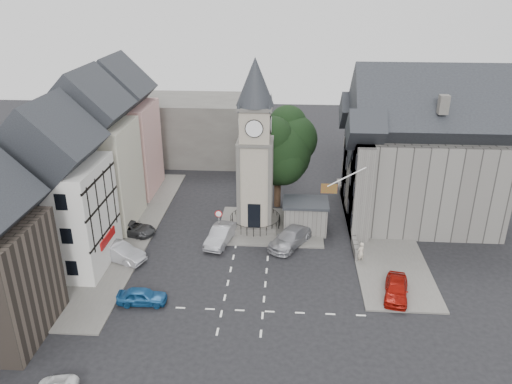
# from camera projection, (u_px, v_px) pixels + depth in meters

# --- Properties ---
(ground) EXTENTS (120.00, 120.00, 0.00)m
(ground) POSITION_uv_depth(u_px,v_px,m) (249.00, 270.00, 41.54)
(ground) COLOR black
(ground) RESTS_ON ground
(pavement_west) EXTENTS (6.00, 30.00, 0.14)m
(pavement_west) POSITION_uv_depth(u_px,v_px,m) (124.00, 231.00, 47.80)
(pavement_west) COLOR #595651
(pavement_west) RESTS_ON ground
(pavement_east) EXTENTS (6.00, 26.00, 0.14)m
(pavement_east) POSITION_uv_depth(u_px,v_px,m) (379.00, 230.00, 48.10)
(pavement_east) COLOR #595651
(pavement_east) RESTS_ON ground
(central_island) EXTENTS (10.00, 8.00, 0.16)m
(central_island) POSITION_uv_depth(u_px,v_px,m) (271.00, 226.00, 48.75)
(central_island) COLOR #595651
(central_island) RESTS_ON ground
(road_markings) EXTENTS (20.00, 8.00, 0.01)m
(road_markings) POSITION_uv_depth(u_px,v_px,m) (242.00, 310.00, 36.50)
(road_markings) COLOR silver
(road_markings) RESTS_ON ground
(clock_tower) EXTENTS (4.86, 4.86, 16.25)m
(clock_tower) POSITION_uv_depth(u_px,v_px,m) (255.00, 148.00, 45.67)
(clock_tower) COLOR #4C4944
(clock_tower) RESTS_ON ground
(stone_shelter) EXTENTS (4.30, 3.30, 3.08)m
(stone_shelter) POSITION_uv_depth(u_px,v_px,m) (305.00, 216.00, 47.51)
(stone_shelter) COLOR #605D58
(stone_shelter) RESTS_ON ground
(town_tree) EXTENTS (7.20, 7.20, 10.80)m
(town_tree) POSITION_uv_depth(u_px,v_px,m) (278.00, 143.00, 50.59)
(town_tree) COLOR black
(town_tree) RESTS_ON ground
(warning_sign_post) EXTENTS (0.70, 0.19, 2.85)m
(warning_sign_post) POSITION_uv_depth(u_px,v_px,m) (219.00, 218.00, 45.93)
(warning_sign_post) COLOR black
(warning_sign_post) RESTS_ON ground
(terrace_pink) EXTENTS (8.10, 7.60, 12.80)m
(terrace_pink) POSITION_uv_depth(u_px,v_px,m) (119.00, 135.00, 54.59)
(terrace_pink) COLOR #DEA498
(terrace_pink) RESTS_ON ground
(terrace_cream) EXTENTS (8.10, 7.60, 12.80)m
(terrace_cream) POSITION_uv_depth(u_px,v_px,m) (92.00, 159.00, 47.26)
(terrace_cream) COLOR beige
(terrace_cream) RESTS_ON ground
(terrace_tudor) EXTENTS (8.10, 7.60, 12.00)m
(terrace_tudor) POSITION_uv_depth(u_px,v_px,m) (56.00, 197.00, 40.08)
(terrace_tudor) COLOR silver
(terrace_tudor) RESTS_ON ground
(backdrop_west) EXTENTS (20.00, 10.00, 8.00)m
(backdrop_west) POSITION_uv_depth(u_px,v_px,m) (176.00, 128.00, 66.39)
(backdrop_west) COLOR #4C4944
(backdrop_west) RESTS_ON ground
(east_building) EXTENTS (14.40, 11.40, 12.60)m
(east_building) POSITION_uv_depth(u_px,v_px,m) (418.00, 160.00, 48.18)
(east_building) COLOR #605D58
(east_building) RESTS_ON ground
(east_boundary_wall) EXTENTS (0.40, 16.00, 0.90)m
(east_boundary_wall) POSITION_uv_depth(u_px,v_px,m) (348.00, 216.00, 49.96)
(east_boundary_wall) COLOR #605D58
(east_boundary_wall) RESTS_ON ground
(flagpole) EXTENTS (3.68, 0.10, 2.74)m
(flagpole) POSITION_uv_depth(u_px,v_px,m) (347.00, 177.00, 41.95)
(flagpole) COLOR white
(flagpole) RESTS_ON ground
(car_west_blue) EXTENTS (3.76, 1.64, 1.26)m
(car_west_blue) POSITION_uv_depth(u_px,v_px,m) (142.00, 296.00, 37.06)
(car_west_blue) COLOR navy
(car_west_blue) RESTS_ON ground
(car_west_silver) EXTENTS (5.02, 3.24, 1.56)m
(car_west_silver) POSITION_uv_depth(u_px,v_px,m) (119.00, 252.00, 42.73)
(car_west_silver) COLOR #9FA0A6
(car_west_silver) RESTS_ON ground
(car_west_grey) EXTENTS (4.86, 3.23, 1.24)m
(car_west_grey) POSITION_uv_depth(u_px,v_px,m) (132.00, 228.00, 47.16)
(car_west_grey) COLOR #313133
(car_west_grey) RESTS_ON ground
(car_island_silver) EXTENTS (2.68, 5.03, 1.57)m
(car_island_silver) POSITION_uv_depth(u_px,v_px,m) (221.00, 235.00, 45.54)
(car_island_silver) COLOR #A0A1A8
(car_island_silver) RESTS_ON ground
(car_island_east) EXTENTS (4.59, 5.72, 1.55)m
(car_island_east) POSITION_uv_depth(u_px,v_px,m) (290.00, 238.00, 45.15)
(car_island_east) COLOR #94959C
(car_island_east) RESTS_ON ground
(car_east_red) EXTENTS (2.54, 4.49, 1.44)m
(car_east_red) POSITION_uv_depth(u_px,v_px,m) (396.00, 289.00, 37.79)
(car_east_red) COLOR #940F08
(car_east_red) RESTS_ON ground
(pedestrian) EXTENTS (0.81, 0.75, 1.86)m
(pedestrian) POSITION_uv_depth(u_px,v_px,m) (361.00, 252.00, 42.42)
(pedestrian) COLOR beige
(pedestrian) RESTS_ON ground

